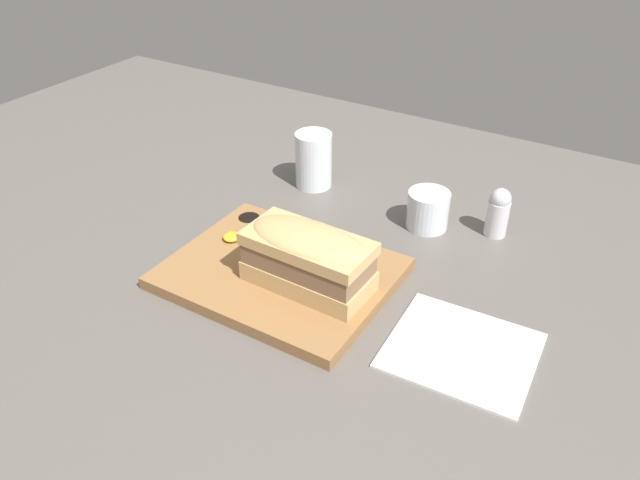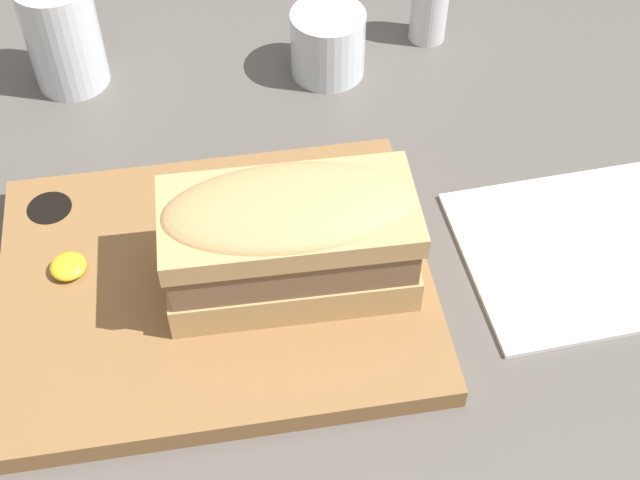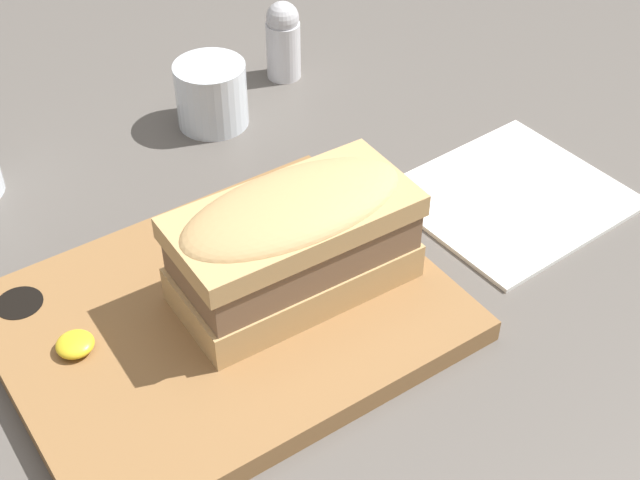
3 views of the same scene
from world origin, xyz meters
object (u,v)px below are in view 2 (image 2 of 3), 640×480
object	(u,v)px
water_glass	(64,41)
wine_glass	(328,46)
serving_board	(215,284)
sandwich	(289,236)
napkin	(580,252)
salt_shaker	(430,0)

from	to	relation	value
water_glass	wine_glass	world-z (taller)	water_glass
water_glass	wine_glass	distance (cm)	23.19
water_glass	serving_board	bearing A→B (deg)	-68.02
sandwich	napkin	xyz separation A→B (cm)	(22.17, 0.16, -6.25)
water_glass	salt_shaker	xyz separation A→B (cm)	(33.20, 1.00, -0.19)
wine_glass	salt_shaker	world-z (taller)	salt_shaker
water_glass	salt_shaker	world-z (taller)	water_glass
water_glass	napkin	distance (cm)	47.12
serving_board	salt_shaker	size ratio (longest dim) A/B	3.80
water_glass	salt_shaker	bearing A→B (deg)	1.72
napkin	sandwich	bearing A→B (deg)	-179.58
napkin	salt_shaker	bearing A→B (deg)	100.23
serving_board	napkin	xyz separation A→B (cm)	(27.66, -0.86, -0.70)
wine_glass	napkin	distance (cm)	29.15
serving_board	wine_glass	distance (cm)	26.93
sandwich	napkin	distance (cm)	23.04
sandwich	napkin	size ratio (longest dim) A/B	0.95
serving_board	sandwich	size ratio (longest dim) A/B	1.77
salt_shaker	serving_board	bearing A→B (deg)	-129.59
wine_glass	sandwich	bearing A→B (deg)	-105.52
sandwich	water_glass	size ratio (longest dim) A/B	1.76
serving_board	napkin	bearing A→B (deg)	-1.78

